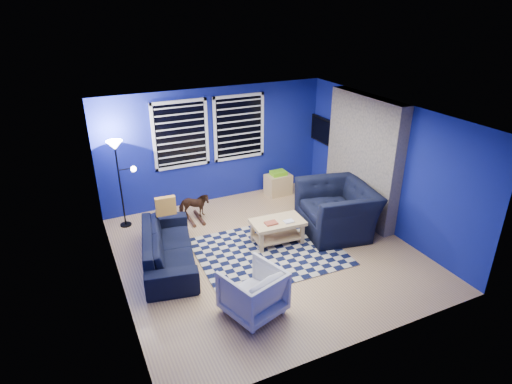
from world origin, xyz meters
The scene contains 18 objects.
floor centered at (0.00, 0.00, 0.00)m, with size 5.00×5.00×0.00m, color tan.
ceiling centered at (0.00, 0.00, 2.50)m, with size 5.00×5.00×0.00m, color white.
wall_back centered at (0.00, 2.50, 1.25)m, with size 5.00×5.00×0.00m, color navy.
wall_left centered at (-2.50, 0.00, 1.25)m, with size 5.00×5.00×0.00m, color navy.
wall_right centered at (2.50, 0.00, 1.25)m, with size 5.00×5.00×0.00m, color navy.
fireplace centered at (2.36, 0.50, 1.20)m, with size 0.65×2.00×2.50m.
window_left centered at (-0.75, 2.46, 1.60)m, with size 1.17×0.06×1.42m.
window_right centered at (0.55, 2.46, 1.60)m, with size 1.17×0.06×1.42m.
tv centered at (2.45, 2.00, 1.40)m, with size 0.07×1.00×0.58m.
rug centered at (0.04, -0.01, 0.01)m, with size 2.50×2.00×0.02m, color black.
sofa centered at (-1.66, 0.42, 0.30)m, with size 0.82×2.09×0.61m, color black.
armchair_big centered at (1.57, 0.13, 0.46)m, with size 1.24×1.42×0.93m, color black.
armchair_bent centered at (-0.89, -1.35, 0.36)m, with size 0.76×0.78×0.71m, color gray.
rocking_horse centered at (-0.79, 1.71, 0.33)m, with size 0.61×0.28×0.52m, color #402014.
coffee_table centered at (0.33, 0.21, 0.33)m, with size 0.99×0.61×0.48m.
cabinet centered at (1.36, 2.12, 0.25)m, with size 0.59×0.41×0.56m.
floor_lamp centered at (-2.09, 2.08, 1.44)m, with size 0.48×0.30×1.76m.
throw_pillow centered at (-1.51, 1.02, 0.78)m, with size 0.36×0.11×0.34m, color gold.
Camera 1 is at (-2.95, -5.83, 4.16)m, focal length 30.00 mm.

